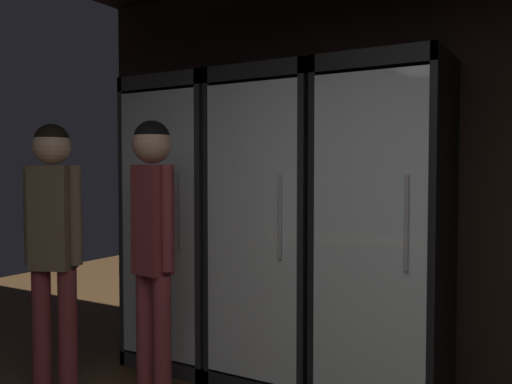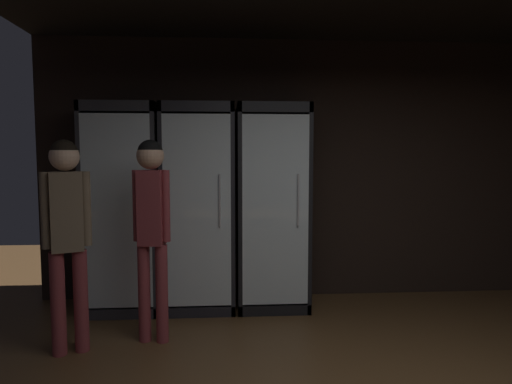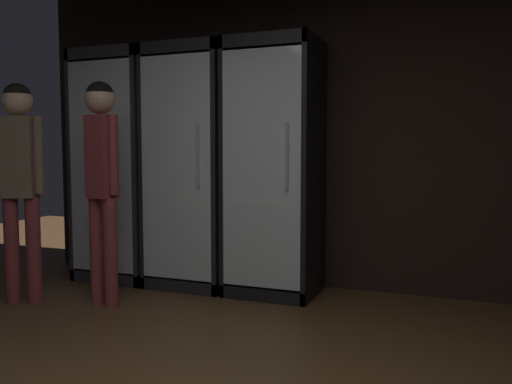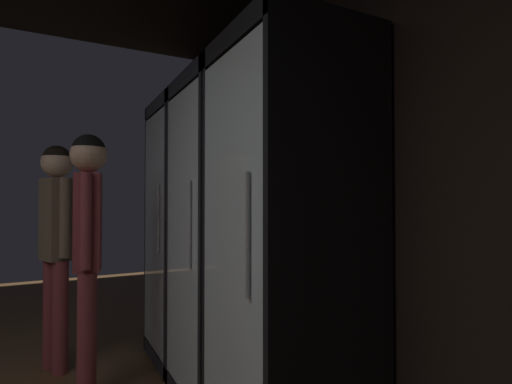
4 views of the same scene
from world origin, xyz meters
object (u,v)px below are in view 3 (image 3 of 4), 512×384
(cooler_left, at_px, (196,170))
(shopper_far, at_px, (20,168))
(cooler_center, at_px, (276,171))
(shopper_near, at_px, (102,164))
(cooler_far_left, at_px, (125,168))

(cooler_left, xyz_separation_m, shopper_far, (-0.96, -1.04, 0.04))
(cooler_center, distance_m, shopper_near, 1.39)
(cooler_left, relative_size, shopper_far, 1.23)
(cooler_far_left, height_order, shopper_far, cooler_far_left)
(cooler_far_left, relative_size, cooler_center, 1.00)
(shopper_near, xyz_separation_m, shopper_far, (-0.62, -0.18, -0.03))
(cooler_left, height_order, shopper_far, cooler_left)
(cooler_center, xyz_separation_m, shopper_near, (-1.08, -0.86, 0.07))
(cooler_far_left, bearing_deg, cooler_left, 0.04)
(shopper_near, bearing_deg, cooler_center, 38.47)
(cooler_center, bearing_deg, shopper_far, -148.64)
(shopper_far, bearing_deg, cooler_center, 31.36)
(shopper_far, bearing_deg, shopper_near, 15.91)
(cooler_far_left, distance_m, cooler_center, 1.49)
(cooler_center, relative_size, shopper_near, 1.22)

